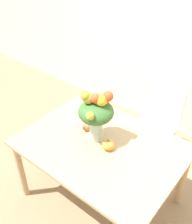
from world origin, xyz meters
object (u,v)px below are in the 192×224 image
flower_vase (96,113)px  turkey_figurine (87,126)px  pumpkin (108,145)px  dining_chair_near_window (157,122)px

flower_vase → turkey_figurine: flower_vase is taller
pumpkin → turkey_figurine: 0.31m
dining_chair_near_window → flower_vase: bearing=-97.5°
pumpkin → dining_chair_near_window: bearing=87.7°
pumpkin → dining_chair_near_window: dining_chair_near_window is taller
turkey_figurine → dining_chair_near_window: bearing=66.6°
pumpkin → flower_vase: bearing=168.2°
turkey_figurine → flower_vase: bearing=-17.6°
pumpkin → dining_chair_near_window: (0.03, 0.85, -0.27)m
pumpkin → dining_chair_near_window: size_ratio=0.11×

